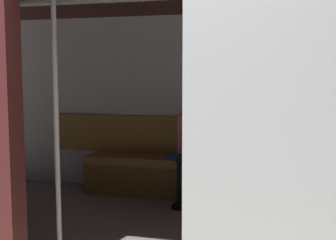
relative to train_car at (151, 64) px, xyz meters
name	(u,v)px	position (x,y,z in m)	size (l,w,h in m)	color
train_car	(151,64)	(0.00, 0.00, 0.00)	(6.40, 2.96, 2.21)	silver
bench_seat	(187,168)	(-0.07, -1.13, -1.15)	(2.40, 0.44, 0.45)	olive
person_seated	(199,141)	(-0.22, -1.08, -0.82)	(0.55, 0.71, 1.18)	pink
handbag	(242,153)	(-0.68, -1.16, -0.96)	(0.26, 0.15, 0.17)	maroon
book	(172,156)	(0.11, -1.16, -1.03)	(0.15, 0.22, 0.03)	#26598C
grab_pole_door	(56,127)	(0.40, 0.94, -0.46)	(0.04, 0.04, 2.07)	silver
grab_pole_far	(192,130)	(-0.54, 0.86, -0.46)	(0.04, 0.04, 2.07)	silver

